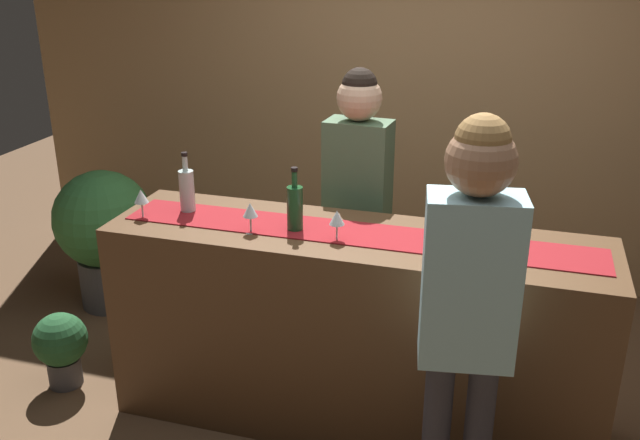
# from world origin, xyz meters

# --- Properties ---
(ground_plane) EXTENTS (10.00, 10.00, 0.00)m
(ground_plane) POSITION_xyz_m (0.00, 0.00, 0.00)
(ground_plane) COLOR brown
(back_wall) EXTENTS (6.00, 0.12, 2.90)m
(back_wall) POSITION_xyz_m (0.00, 1.90, 1.45)
(back_wall) COLOR tan
(back_wall) RESTS_ON ground
(bar_counter) EXTENTS (2.32, 0.60, 1.01)m
(bar_counter) POSITION_xyz_m (0.00, 0.00, 0.51)
(bar_counter) COLOR #543821
(bar_counter) RESTS_ON ground
(counter_runner_cloth) EXTENTS (2.21, 0.28, 0.01)m
(counter_runner_cloth) POSITION_xyz_m (0.00, 0.00, 1.02)
(counter_runner_cloth) COLOR maroon
(counter_runner_cloth) RESTS_ON bar_counter
(wine_bottle_amber) EXTENTS (0.07, 0.07, 0.30)m
(wine_bottle_amber) POSITION_xyz_m (0.52, 0.04, 1.13)
(wine_bottle_amber) COLOR brown
(wine_bottle_amber) RESTS_ON bar_counter
(wine_bottle_green) EXTENTS (0.07, 0.07, 0.30)m
(wine_bottle_green) POSITION_xyz_m (-0.28, -0.03, 1.13)
(wine_bottle_green) COLOR #194723
(wine_bottle_green) RESTS_ON bar_counter
(wine_bottle_clear) EXTENTS (0.07, 0.07, 0.30)m
(wine_bottle_clear) POSITION_xyz_m (-0.86, 0.04, 1.13)
(wine_bottle_clear) COLOR #B2C6C1
(wine_bottle_clear) RESTS_ON bar_counter
(wine_glass_near_customer) EXTENTS (0.07, 0.07, 0.14)m
(wine_glass_near_customer) POSITION_xyz_m (-0.06, -0.10, 1.12)
(wine_glass_near_customer) COLOR silver
(wine_glass_near_customer) RESTS_ON bar_counter
(wine_glass_mid_counter) EXTENTS (0.07, 0.07, 0.14)m
(wine_glass_mid_counter) POSITION_xyz_m (-1.03, -0.10, 1.12)
(wine_glass_mid_counter) COLOR silver
(wine_glass_mid_counter) RESTS_ON bar_counter
(wine_glass_far_end) EXTENTS (0.07, 0.07, 0.14)m
(wine_glass_far_end) POSITION_xyz_m (-0.46, -0.12, 1.12)
(wine_glass_far_end) COLOR silver
(wine_glass_far_end) RESTS_ON bar_counter
(bartender) EXTENTS (0.35, 0.23, 1.67)m
(bartender) POSITION_xyz_m (-0.13, 0.58, 1.03)
(bartender) COLOR #26262B
(bartender) RESTS_ON ground
(customer_sipping) EXTENTS (0.37, 0.25, 1.74)m
(customer_sipping) POSITION_xyz_m (0.56, -0.58, 1.08)
(customer_sipping) COLOR #33333D
(customer_sipping) RESTS_ON ground
(potted_plant_tall) EXTENTS (0.63, 0.63, 0.92)m
(potted_plant_tall) POSITION_xyz_m (-1.84, 0.73, 0.53)
(potted_plant_tall) COLOR #4C4C51
(potted_plant_tall) RESTS_ON ground
(potted_plant_small) EXTENTS (0.29, 0.29, 0.42)m
(potted_plant_small) POSITION_xyz_m (-1.57, -0.16, 0.24)
(potted_plant_small) COLOR #4C4C51
(potted_plant_small) RESTS_ON ground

